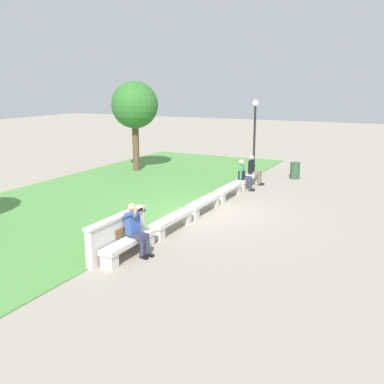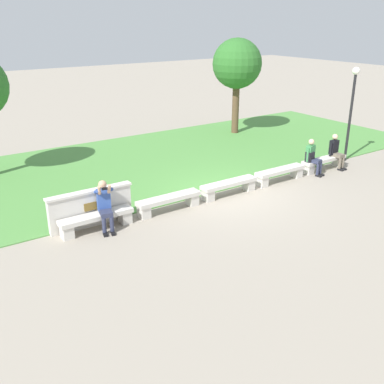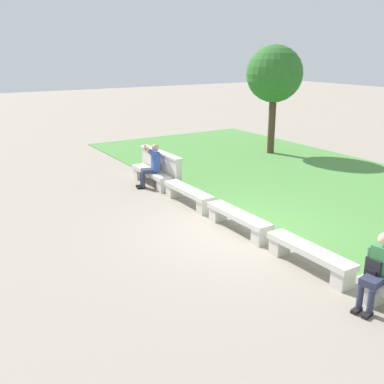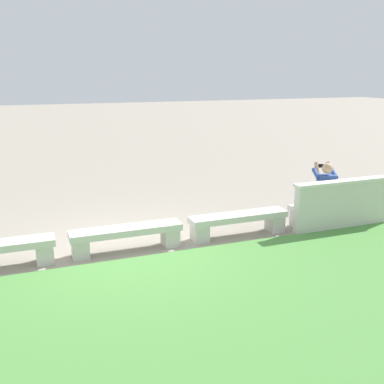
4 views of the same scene
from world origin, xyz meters
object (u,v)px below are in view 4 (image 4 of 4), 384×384
(bench_near, at_px, (239,221))
(bench_mid, at_px, (127,235))
(bench_main, at_px, (333,209))
(person_photographer, at_px, (323,189))

(bench_near, distance_m, bench_mid, 2.21)
(bench_main, relative_size, person_photographer, 1.50)
(bench_mid, relative_size, person_photographer, 1.50)
(bench_main, distance_m, person_photographer, 0.50)
(bench_near, relative_size, bench_mid, 1.00)
(bench_near, bearing_deg, bench_mid, 0.00)
(bench_main, relative_size, bench_near, 1.00)
(bench_near, bearing_deg, person_photographer, -177.84)
(bench_mid, height_order, person_photographer, person_photographer)
(bench_near, distance_m, person_photographer, 2.04)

